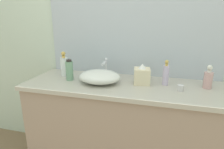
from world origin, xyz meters
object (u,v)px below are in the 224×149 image
perfume_bottle (64,66)px  tissue_box (142,75)px  soap_dispenser (166,74)px  candle_jar (180,88)px  lotion_bottle (208,79)px  spray_can (69,70)px  sink_basin (100,77)px

perfume_bottle → tissue_box: (0.73, -0.04, -0.03)m
perfume_bottle → tissue_box: perfume_bottle is taller
soap_dispenser → candle_jar: size_ratio=4.40×
candle_jar → soap_dispenser: bearing=134.1°
lotion_bottle → candle_jar: size_ratio=3.94×
soap_dispenser → spray_can: size_ratio=1.13×
lotion_bottle → spray_can: (-1.13, -0.09, 0.01)m
sink_basin → tissue_box: 0.35m
spray_can → lotion_bottle: bearing=4.7°
sink_basin → perfume_bottle: 0.40m
tissue_box → candle_jar: size_ratio=3.60×
soap_dispenser → candle_jar: (0.11, -0.11, -0.07)m
soap_dispenser → sink_basin: bearing=-169.8°
soap_dispenser → lotion_bottle: size_ratio=1.12×
sink_basin → spray_can: size_ratio=1.91×
lotion_bottle → sink_basin: bearing=-173.3°
sink_basin → soap_dispenser: size_ratio=1.69×
perfume_bottle → tissue_box: bearing=-2.8°
spray_can → soap_dispenser: bearing=6.3°
perfume_bottle → tissue_box: size_ratio=1.37×
sink_basin → perfume_bottle: perfume_bottle is taller
lotion_bottle → tissue_box: lotion_bottle is taller
sink_basin → candle_jar: 0.64m
sink_basin → spray_can: 0.28m
perfume_bottle → soap_dispenser: bearing=-1.0°
soap_dispenser → tissue_box: 0.19m
soap_dispenser → spray_can: soap_dispenser is taller
perfume_bottle → spray_can: size_ratio=1.26×
lotion_bottle → tissue_box: (-0.51, -0.02, -0.00)m
sink_basin → lotion_bottle: size_ratio=1.89×
sink_basin → tissue_box: (0.34, 0.08, 0.02)m
tissue_box → lotion_bottle: bearing=2.7°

